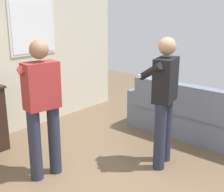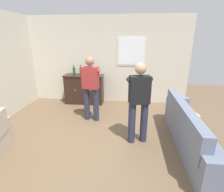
{
  "view_description": "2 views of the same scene",
  "coord_description": "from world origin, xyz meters",
  "px_view_note": "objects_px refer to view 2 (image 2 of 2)",
  "views": [
    {
      "loc": [
        -2.35,
        -1.82,
        2.04
      ],
      "look_at": [
        0.29,
        0.47,
        1.02
      ],
      "focal_mm": 50.0,
      "sensor_mm": 36.0,
      "label": 1
    },
    {
      "loc": [
        0.74,
        -3.16,
        2.13
      ],
      "look_at": [
        0.35,
        0.5,
        0.89
      ],
      "focal_mm": 28.0,
      "sensor_mm": 36.0,
      "label": 2
    }
  ],
  "objects_px": {
    "bottle_liquor_amber": "(90,71)",
    "bottle_spirits_clear": "(81,71)",
    "couch": "(189,132)",
    "sideboard_cabinet": "(84,89)",
    "person_standing_left": "(91,86)",
    "person_standing_right": "(139,100)",
    "bottle_wine_green": "(74,71)"
  },
  "relations": [
    {
      "from": "couch",
      "to": "person_standing_right",
      "type": "height_order",
      "value": "person_standing_right"
    },
    {
      "from": "bottle_wine_green",
      "to": "couch",
      "type": "bearing_deg",
      "value": -36.04
    },
    {
      "from": "couch",
      "to": "bottle_wine_green",
      "type": "xyz_separation_m",
      "value": [
        -3.02,
        2.19,
        0.76
      ]
    },
    {
      "from": "bottle_liquor_amber",
      "to": "person_standing_right",
      "type": "xyz_separation_m",
      "value": [
        1.49,
        -2.17,
        -0.16
      ]
    },
    {
      "from": "bottle_liquor_amber",
      "to": "bottle_spirits_clear",
      "type": "relative_size",
      "value": 1.06
    },
    {
      "from": "couch",
      "to": "person_standing_left",
      "type": "xyz_separation_m",
      "value": [
        -2.21,
        1.03,
        0.6
      ]
    },
    {
      "from": "couch",
      "to": "person_standing_left",
      "type": "bearing_deg",
      "value": 155.03
    },
    {
      "from": "couch",
      "to": "bottle_spirits_clear",
      "type": "distance_m",
      "value": 3.64
    },
    {
      "from": "bottle_liquor_amber",
      "to": "person_standing_left",
      "type": "xyz_separation_m",
      "value": [
        0.3,
        -1.24,
        -0.16
      ]
    },
    {
      "from": "bottle_liquor_amber",
      "to": "person_standing_right",
      "type": "relative_size",
      "value": 0.21
    },
    {
      "from": "couch",
      "to": "bottle_liquor_amber",
      "type": "relative_size",
      "value": 7.3
    },
    {
      "from": "bottle_wine_green",
      "to": "sideboard_cabinet",
      "type": "bearing_deg",
      "value": 9.72
    },
    {
      "from": "couch",
      "to": "person_standing_right",
      "type": "xyz_separation_m",
      "value": [
        -1.02,
        0.1,
        0.6
      ]
    },
    {
      "from": "sideboard_cabinet",
      "to": "bottle_wine_green",
      "type": "relative_size",
      "value": 3.95
    },
    {
      "from": "sideboard_cabinet",
      "to": "person_standing_left",
      "type": "relative_size",
      "value": 0.76
    },
    {
      "from": "couch",
      "to": "bottle_liquor_amber",
      "type": "bearing_deg",
      "value": 137.93
    },
    {
      "from": "couch",
      "to": "person_standing_left",
      "type": "height_order",
      "value": "person_standing_left"
    },
    {
      "from": "bottle_spirits_clear",
      "to": "couch",
      "type": "bearing_deg",
      "value": -38.23
    },
    {
      "from": "couch",
      "to": "sideboard_cabinet",
      "type": "relative_size",
      "value": 2.06
    },
    {
      "from": "couch",
      "to": "bottle_wine_green",
      "type": "bearing_deg",
      "value": 143.96
    },
    {
      "from": "bottle_liquor_amber",
      "to": "person_standing_right",
      "type": "bearing_deg",
      "value": -55.44
    },
    {
      "from": "bottle_wine_green",
      "to": "person_standing_left",
      "type": "relative_size",
      "value": 0.19
    },
    {
      "from": "bottle_liquor_amber",
      "to": "bottle_wine_green",
      "type": "bearing_deg",
      "value": -171.6
    },
    {
      "from": "sideboard_cabinet",
      "to": "bottle_spirits_clear",
      "type": "xyz_separation_m",
      "value": [
        -0.07,
        -0.04,
        0.61
      ]
    },
    {
      "from": "bottle_wine_green",
      "to": "person_standing_left",
      "type": "bearing_deg",
      "value": -55.31
    },
    {
      "from": "bottle_liquor_amber",
      "to": "person_standing_left",
      "type": "height_order",
      "value": "person_standing_left"
    },
    {
      "from": "couch",
      "to": "sideboard_cabinet",
      "type": "height_order",
      "value": "sideboard_cabinet"
    },
    {
      "from": "couch",
      "to": "bottle_wine_green",
      "type": "distance_m",
      "value": 3.81
    },
    {
      "from": "bottle_liquor_amber",
      "to": "bottle_spirits_clear",
      "type": "distance_m",
      "value": 0.29
    },
    {
      "from": "person_standing_left",
      "to": "couch",
      "type": "bearing_deg",
      "value": -24.97
    },
    {
      "from": "person_standing_right",
      "to": "bottle_spirits_clear",
      "type": "bearing_deg",
      "value": 130.19
    },
    {
      "from": "couch",
      "to": "bottle_wine_green",
      "type": "relative_size",
      "value": 8.15
    }
  ]
}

